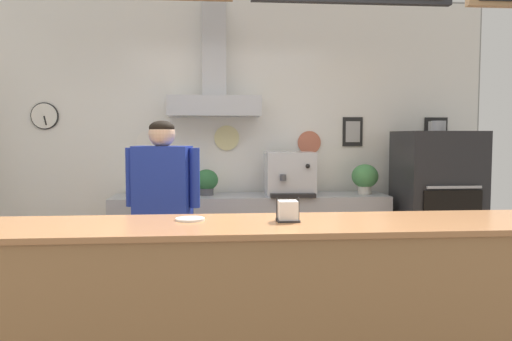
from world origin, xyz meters
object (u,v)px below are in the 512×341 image
potted_sage (167,182)px  condiment_plate (190,219)px  potted_basil (206,181)px  napkin_holder (288,212)px  pizza_oven (436,209)px  potted_oregano (365,177)px  espresso_machine (290,174)px  shop_worker (163,216)px  potted_thyme (135,183)px

potted_sage → condiment_plate: potted_sage is taller
potted_basil → condiment_plate: size_ratio=1.58×
potted_sage → napkin_holder: (0.86, -2.26, 0.04)m
condiment_plate → pizza_oven: bearing=40.0°
potted_oregano → espresso_machine: bearing=-178.0°
napkin_holder → shop_worker: bearing=123.4°
potted_thyme → napkin_holder: size_ratio=1.69×
pizza_oven → potted_thyme: size_ratio=7.45×
espresso_machine → pizza_oven: bearing=-8.3°
shop_worker → potted_sage: 1.07m
potted_oregano → potted_sage: bearing=179.5°
pizza_oven → espresso_machine: bearing=171.7°
potted_sage → condiment_plate: size_ratio=1.51×
pizza_oven → potted_sage: (-2.63, 0.25, 0.26)m
shop_worker → potted_thyme: 1.14m
potted_thyme → potted_basil: 0.70m
pizza_oven → condiment_plate: (-2.31, -1.93, 0.25)m
shop_worker → espresso_machine: size_ratio=3.34×
shop_worker → espresso_machine: 1.55m
shop_worker → potted_thyme: shop_worker is taller
potted_thyme → potted_basil: potted_basil is taller
pizza_oven → potted_basil: size_ratio=6.34×
shop_worker → potted_sage: shop_worker is taller
condiment_plate → potted_basil: bearing=88.4°
pizza_oven → shop_worker: 2.70m
shop_worker → potted_basil: bearing=-94.1°
napkin_holder → potted_oregano: bearing=63.4°
napkin_holder → condiment_plate: 0.54m
potted_basil → pizza_oven: bearing=-6.7°
shop_worker → espresso_machine: (1.15, 1.01, 0.24)m
potted_thyme → condiment_plate: potted_thyme is taller
potted_basil → shop_worker: bearing=-106.8°
espresso_machine → potted_thyme: 1.53m
espresso_machine → napkin_holder: bearing=-99.0°
potted_sage → napkin_holder: bearing=-69.3°
potted_oregano → napkin_holder: bearing=-116.6°
pizza_oven → potted_thyme: pizza_oven is taller
shop_worker → pizza_oven: bearing=-149.8°
pizza_oven → napkin_holder: pizza_oven is taller
potted_thyme → condiment_plate: bearing=-73.8°
shop_worker → potted_oregano: 2.19m
pizza_oven → espresso_machine: (-1.42, 0.21, 0.34)m
potted_thyme → potted_basil: size_ratio=0.85×
potted_sage → condiment_plate: 2.21m
shop_worker → napkin_holder: bearing=136.1°
espresso_machine → napkin_holder: 2.25m
potted_thyme → potted_sage: 0.31m
potted_oregano → shop_worker: bearing=-151.5°
condiment_plate → shop_worker: bearing=103.1°
napkin_holder → condiment_plate: size_ratio=0.80×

